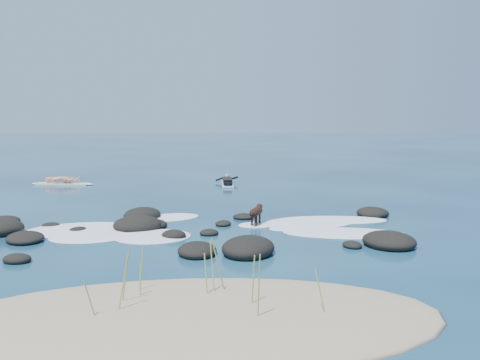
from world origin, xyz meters
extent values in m
plane|color=#0A2642|center=(0.00, 0.00, 0.00)|extent=(160.00, 160.00, 0.00)
ellipsoid|color=#9E8966|center=(0.00, -8.20, 0.00)|extent=(9.00, 4.40, 0.60)
cylinder|color=#8E9C4B|center=(0.45, -7.44, 0.68)|extent=(0.10, 0.16, 1.10)
cylinder|color=#8E9C4B|center=(0.32, -7.62, 0.57)|extent=(0.08, 0.11, 0.91)
cylinder|color=#8E9C4B|center=(-1.08, -7.91, 0.72)|extent=(0.21, 0.17, 1.18)
cylinder|color=#8E9C4B|center=(1.11, -8.21, 0.63)|extent=(0.08, 0.07, 1.02)
cylinder|color=#8E9C4B|center=(0.56, -7.47, 0.72)|extent=(0.28, 0.19, 1.16)
cylinder|color=#8E9C4B|center=(-0.86, -7.60, 0.48)|extent=(0.05, 0.07, 0.73)
cylinder|color=#8E9C4B|center=(1.13, -8.83, 0.73)|extent=(0.05, 0.20, 1.22)
cylinder|color=#8E9C4B|center=(-0.88, -7.21, 0.59)|extent=(0.12, 0.06, 0.94)
cylinder|color=#8E9C4B|center=(2.20, -8.62, 0.56)|extent=(0.21, 0.14, 0.85)
cylinder|color=#8E9C4B|center=(-1.56, -8.55, 0.51)|extent=(0.20, 0.13, 0.77)
cylinder|color=#8E9C4B|center=(-1.08, -8.29, 0.65)|extent=(0.22, 0.07, 1.06)
ellipsoid|color=black|center=(1.49, -3.89, 0.15)|extent=(1.84, 2.01, 0.58)
ellipsoid|color=black|center=(-3.36, -0.81, 0.04)|extent=(0.66, 0.76, 0.16)
ellipsoid|color=black|center=(-1.07, -0.49, 0.09)|extent=(1.00, 0.95, 0.35)
ellipsoid|color=black|center=(-4.11, -4.15, 0.07)|extent=(0.82, 0.73, 0.27)
ellipsoid|color=black|center=(-4.57, -1.97, 0.08)|extent=(1.42, 1.59, 0.33)
ellipsoid|color=black|center=(5.35, -3.42, 0.13)|extent=(1.67, 1.81, 0.51)
ellipsoid|color=black|center=(-6.02, 0.57, 0.08)|extent=(1.32, 1.44, 0.30)
ellipsoid|color=black|center=(-1.59, 0.93, 0.13)|extent=(1.62, 1.76, 0.51)
ellipsoid|color=black|center=(-4.36, -0.04, 0.04)|extent=(0.75, 0.72, 0.16)
ellipsoid|color=black|center=(1.82, 0.71, 0.05)|extent=(0.88, 0.88, 0.22)
ellipsoid|color=black|center=(1.07, -0.36, 0.05)|extent=(0.65, 0.72, 0.20)
ellipsoid|color=black|center=(0.20, -3.86, 0.10)|extent=(1.00, 1.21, 0.41)
ellipsoid|color=black|center=(6.32, 0.70, 0.11)|extent=(1.41, 1.32, 0.42)
ellipsoid|color=black|center=(-0.45, -1.98, 0.08)|extent=(0.90, 0.83, 0.32)
ellipsoid|color=black|center=(4.33, -3.46, 0.05)|extent=(0.60, 0.70, 0.22)
ellipsoid|color=black|center=(0.57, -1.68, 0.06)|extent=(0.64, 0.59, 0.23)
ellipsoid|color=black|center=(-1.59, -0.71, 0.14)|extent=(1.73, 1.61, 0.55)
ellipsoid|color=white|center=(-1.38, 0.98, 0.01)|extent=(1.27, 1.21, 0.12)
ellipsoid|color=white|center=(4.73, 0.09, 0.01)|extent=(3.80, 1.73, 0.12)
ellipsoid|color=white|center=(-3.33, -0.67, 0.01)|extent=(3.68, 2.73, 0.12)
ellipsoid|color=white|center=(-0.68, 1.02, 0.01)|extent=(2.41, 1.99, 0.12)
ellipsoid|color=white|center=(3.93, -0.64, 0.01)|extent=(3.47, 2.38, 0.12)
ellipsoid|color=white|center=(-2.85, -1.63, 0.01)|extent=(2.60, 2.12, 0.12)
ellipsoid|color=white|center=(3.38, -0.42, 0.01)|extent=(2.28, 2.23, 0.12)
ellipsoid|color=white|center=(-1.05, -1.78, 0.01)|extent=(2.50, 2.26, 0.12)
ellipsoid|color=white|center=(4.57, -1.87, 0.01)|extent=(3.89, 2.21, 0.12)
ellipsoid|color=white|center=(2.08, -0.51, 0.01)|extent=(1.10, 0.90, 0.12)
cube|color=#FFECCB|center=(-6.34, 10.01, 0.05)|extent=(2.69, 1.00, 0.09)
ellipsoid|color=#FFECCB|center=(-5.05, 9.78, 0.05)|extent=(0.57, 0.39, 0.10)
ellipsoid|color=#FFECCB|center=(-7.64, 10.24, 0.05)|extent=(0.57, 0.39, 0.10)
imported|color=tan|center=(-6.34, 10.01, 0.95)|extent=(0.51, 0.69, 1.71)
cube|color=white|center=(1.84, 9.22, 0.05)|extent=(0.63, 2.39, 0.09)
ellipsoid|color=white|center=(1.89, 10.40, 0.05)|extent=(0.30, 0.53, 0.09)
cube|color=black|center=(1.84, 9.22, 0.22)|extent=(0.48, 1.47, 0.24)
sphere|color=tan|center=(1.88, 10.06, 0.34)|extent=(0.26, 0.26, 0.25)
cylinder|color=black|center=(1.58, 10.23, 0.20)|extent=(0.59, 0.30, 0.27)
cylinder|color=black|center=(2.18, 10.21, 0.20)|extent=(0.58, 0.34, 0.27)
cube|color=black|center=(1.81, 8.41, 0.17)|extent=(0.39, 0.61, 0.15)
cylinder|color=black|center=(2.08, -0.61, 0.46)|extent=(0.46, 0.61, 0.26)
sphere|color=black|center=(2.18, -0.38, 0.46)|extent=(0.36, 0.36, 0.28)
sphere|color=black|center=(1.98, -0.83, 0.46)|extent=(0.33, 0.33, 0.25)
sphere|color=black|center=(2.24, -0.24, 0.56)|extent=(0.26, 0.26, 0.20)
cone|color=black|center=(2.29, -0.13, 0.54)|extent=(0.14, 0.15, 0.10)
cone|color=black|center=(2.19, -0.22, 0.64)|extent=(0.11, 0.10, 0.10)
cone|color=black|center=(2.29, -0.26, 0.64)|extent=(0.11, 0.10, 0.10)
cylinder|color=black|center=(2.09, -0.41, 0.18)|extent=(0.09, 0.09, 0.36)
cylinder|color=black|center=(2.22, -0.46, 0.18)|extent=(0.09, 0.09, 0.36)
cylinder|color=black|center=(1.94, -0.75, 0.18)|extent=(0.09, 0.09, 0.36)
cylinder|color=black|center=(2.07, -0.81, 0.18)|extent=(0.09, 0.09, 0.36)
cylinder|color=black|center=(1.94, -0.94, 0.51)|extent=(0.15, 0.26, 0.16)
camera|label=1|loc=(0.09, -17.03, 3.54)|focal=40.00mm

